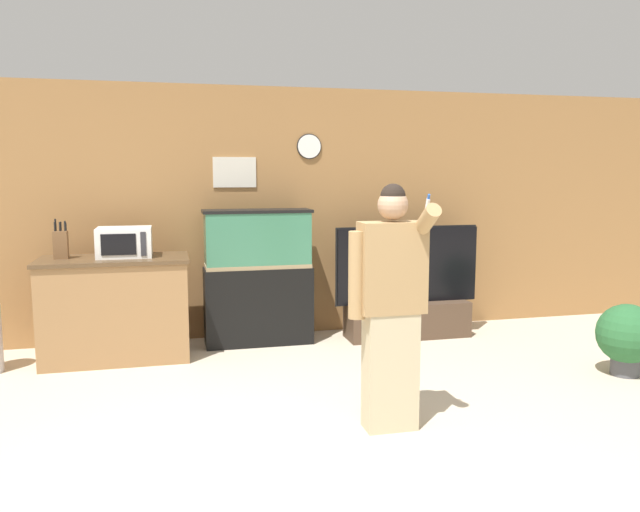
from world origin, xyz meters
TOP-DOWN VIEW (x-y plane):
  - ground_plane at (0.00, 0.00)m, footprint 18.00×18.00m
  - wall_back_paneled at (0.00, 3.11)m, footprint 10.00×0.08m
  - counter_island at (-1.26, 2.53)m, footprint 1.33×0.69m
  - microwave at (-1.17, 2.57)m, footprint 0.49×0.39m
  - knife_block at (-1.71, 2.57)m, footprint 0.12×0.10m
  - aquarium_on_stand at (0.09, 2.75)m, footprint 1.07×0.37m
  - tv_on_stand at (1.65, 2.63)m, footprint 1.55×0.40m
  - person_standing at (0.65, 0.42)m, footprint 0.52×0.39m
  - potted_plant at (3.00, 1.00)m, footprint 0.51×0.51m

SIDE VIEW (x-z plane):
  - ground_plane at x=0.00m, z-range 0.00..0.00m
  - tv_on_stand at x=1.65m, z-range -0.25..0.92m
  - potted_plant at x=3.00m, z-range 0.04..0.65m
  - counter_island at x=-1.26m, z-range 0.00..0.95m
  - aquarium_on_stand at x=0.09m, z-range 0.00..1.36m
  - person_standing at x=0.65m, z-range 0.03..1.69m
  - knife_block at x=-1.71m, z-range 0.90..1.26m
  - microwave at x=-1.17m, z-range 0.95..1.22m
  - wall_back_paneled at x=0.00m, z-range 0.00..2.60m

